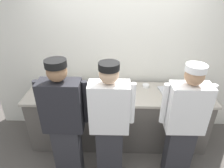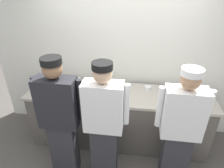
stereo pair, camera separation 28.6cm
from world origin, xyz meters
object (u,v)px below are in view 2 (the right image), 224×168
squeeze_bottle_primary (168,99)px  squeeze_bottle_secondary (76,86)px  ramekin_green_sauce (148,88)px  sheet_tray (176,95)px  chef_far_right (180,128)px  plate_stack_front (75,83)px  mixing_bowl_steel (101,87)px  ramekin_yellow_sauce (47,88)px  chef_center (104,122)px  chef_near_left (60,118)px

squeeze_bottle_primary → squeeze_bottle_secondary: bearing=172.4°
ramekin_green_sauce → sheet_tray: bearing=-18.5°
squeeze_bottle_secondary → ramekin_green_sauce: 1.11m
chef_far_right → plate_stack_front: bearing=153.0°
chef_far_right → sheet_tray: bearing=87.1°
squeeze_bottle_secondary → squeeze_bottle_primary: bearing=-7.6°
mixing_bowl_steel → ramekin_yellow_sauce: size_ratio=3.25×
chef_center → squeeze_bottle_secondary: (-0.53, 0.62, 0.13)m
squeeze_bottle_secondary → ramekin_yellow_sauce: squeeze_bottle_secondary is taller
chef_center → ramekin_green_sauce: (0.55, 0.85, 0.05)m
chef_far_right → sheet_tray: (0.03, 0.69, 0.05)m
chef_near_left → plate_stack_front: (-0.06, 0.83, 0.05)m
chef_near_left → ramekin_green_sauce: bearing=38.3°
sheet_tray → ramekin_green_sauce: size_ratio=3.82×
sheet_tray → squeeze_bottle_primary: bearing=-119.5°
sheet_tray → squeeze_bottle_primary: (-0.16, -0.28, 0.08)m
chef_center → sheet_tray: chef_center is taller
squeeze_bottle_primary → chef_center: bearing=-151.1°
mixing_bowl_steel → ramekin_green_sauce: 0.73m
plate_stack_front → squeeze_bottle_primary: size_ratio=1.18×
chef_far_right → ramekin_yellow_sauce: 2.03m
mixing_bowl_steel → chef_center: bearing=-77.1°
plate_stack_front → ramekin_yellow_sauce: 0.44m
squeeze_bottle_primary → ramekin_green_sauce: squeeze_bottle_primary is taller
chef_far_right → squeeze_bottle_secondary: size_ratio=7.94×
chef_near_left → ramekin_green_sauce: 1.41m
plate_stack_front → ramekin_green_sauce: plate_stack_front is taller
ramekin_green_sauce → ramekin_yellow_sauce: 1.58m
chef_center → squeeze_bottle_primary: size_ratio=8.99×
chef_center → ramekin_green_sauce: bearing=57.2°
chef_near_left → chef_far_right: (1.48, 0.05, -0.03)m
plate_stack_front → chef_center: bearing=-52.9°
mixing_bowl_steel → sheet_tray: 1.12m
sheet_tray → plate_stack_front: bearing=176.5°
chef_near_left → squeeze_bottle_secondary: bearing=87.6°
ramekin_green_sauce → ramekin_yellow_sauce: bearing=-172.0°
squeeze_bottle_secondary → plate_stack_front: bearing=114.3°
chef_far_right → sheet_tray: chef_far_right is taller
ramekin_yellow_sauce → ramekin_green_sauce: bearing=8.0°
chef_far_right → mixing_bowl_steel: chef_far_right is taller
ramekin_yellow_sauce → sheet_tray: bearing=2.5°
chef_near_left → squeeze_bottle_primary: size_ratio=9.16×
squeeze_bottle_primary → mixing_bowl_steel: bearing=164.9°
chef_center → chef_far_right: bearing=1.9°
chef_center → chef_far_right: chef_center is taller
chef_near_left → chef_far_right: 1.48m
chef_far_right → squeeze_bottle_secondary: (-1.45, 0.59, 0.14)m
chef_far_right → squeeze_bottle_secondary: bearing=157.9°
chef_near_left → chef_center: 0.55m
mixing_bowl_steel → ramekin_yellow_sauce: 0.85m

